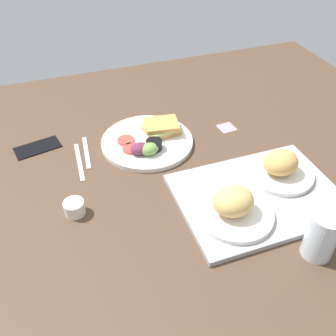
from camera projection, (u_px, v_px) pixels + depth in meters
The scene contains 11 objects.
ground_plane at pixel (171, 174), 115.81cm from camera, with size 190.00×150.00×3.00cm, color #4C3828.
serving_tray at pixel (258, 196), 105.23cm from camera, with size 45.00×33.00×1.60cm, color #9EA0A3.
bread_plate_near at pixel (280, 167), 108.83cm from camera, with size 19.29×19.29×8.44cm.
bread_plate_far at pixel (234, 207), 96.57cm from camera, with size 20.03×20.03×8.78cm.
plate_with_salad at pixel (149, 140), 124.24cm from camera, with size 30.39×30.39×5.40cm.
drinking_glass at pixel (322, 236), 87.21cm from camera, with size 7.33×7.33×12.80cm, color silver.
espresso_cup at pixel (74, 208), 100.10cm from camera, with size 5.60×5.60×4.00cm, color silver.
fork at pixel (86, 152), 121.54cm from camera, with size 17.00×1.40×0.50cm, color #B7B7BC.
knife at pixel (79, 161), 117.89cm from camera, with size 19.00×1.40×0.50cm, color #B7B7BC.
cell_phone at pixel (37, 147), 123.32cm from camera, with size 14.40×7.20×0.80cm, color black.
sticky_note at pixel (227, 127), 132.68cm from camera, with size 5.60×5.60×0.12cm, color pink.
Camera 1 is at (30.24, 81.80, 74.72)cm, focal length 40.12 mm.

